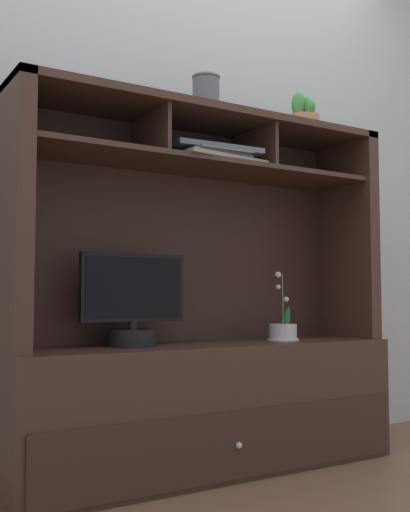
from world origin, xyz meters
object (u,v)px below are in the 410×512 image
object	(u,v)px
media_console	(204,361)
tv_monitor	(133,307)
ceramic_vase	(206,95)
potted_orchid	(283,331)
magazine_stack_left	(213,156)
potted_succulent	(303,118)

from	to	relation	value
media_console	tv_monitor	size ratio (longest dim) A/B	3.84
tv_monitor	ceramic_vase	size ratio (longest dim) A/B	2.58
potted_orchid	tv_monitor	bearing A→B (deg)	176.01
magazine_stack_left	media_console	bearing A→B (deg)	103.67
media_console	potted_succulent	xyz separation A→B (m)	(0.53, -0.01, 1.09)
potted_orchid	magazine_stack_left	world-z (taller)	magazine_stack_left
tv_monitor	potted_orchid	world-z (taller)	tv_monitor
magazine_stack_left	ceramic_vase	size ratio (longest dim) A/B	2.51
ceramic_vase	magazine_stack_left	bearing A→B (deg)	-70.41
tv_monitor	potted_orchid	xyz separation A→B (m)	(0.69, -0.05, -0.11)
potted_orchid	media_console	bearing A→B (deg)	172.76
potted_succulent	ceramic_vase	world-z (taller)	potted_succulent
tv_monitor	ceramic_vase	bearing A→B (deg)	-3.17
media_console	ceramic_vase	bearing A→B (deg)	-90.00
potted_succulent	tv_monitor	bearing A→B (deg)	179.29
ceramic_vase	media_console	bearing A→B (deg)	90.00
potted_orchid	potted_succulent	bearing A→B (deg)	13.53
potted_succulent	ceramic_vase	xyz separation A→B (m)	(-0.53, -0.01, 0.02)
tv_monitor	potted_orchid	bearing A→B (deg)	-3.99
media_console	potted_succulent	size ratio (longest dim) A/B	8.80
potted_succulent	ceramic_vase	size ratio (longest dim) A/B	1.13
magazine_stack_left	potted_succulent	xyz separation A→B (m)	(0.52, 0.04, 0.25)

